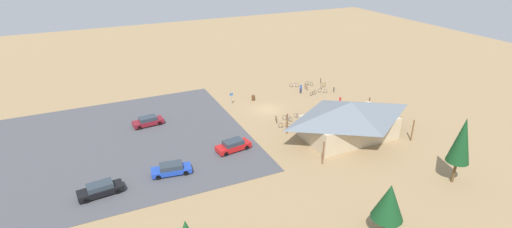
{
  "coord_description": "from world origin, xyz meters",
  "views": [
    {
      "loc": [
        26.27,
        52.16,
        25.56
      ],
      "look_at": [
        3.57,
        3.23,
        1.2
      ],
      "focal_mm": 27.18,
      "sensor_mm": 36.0,
      "label": 1
    }
  ],
  "objects_px": {
    "bicycle_purple_near_porch": "(298,116)",
    "bike_pavilion": "(350,118)",
    "bicycle_blue_front_row": "(287,118)",
    "car_black_front_row": "(100,189)",
    "car_red_mid_lot": "(233,145)",
    "bicycle_silver_by_bin": "(323,91)",
    "visitor_crossing_yard": "(340,101)",
    "bicycle_white_yard_left": "(321,81)",
    "lot_sign": "(231,97)",
    "bicycle_green_trailside": "(309,84)",
    "trash_bin": "(253,98)",
    "pine_west": "(389,202)",
    "bicycle_teal_mid_cluster": "(334,90)",
    "bicycle_yellow_yard_front": "(276,120)",
    "car_blue_inner_stall": "(171,169)",
    "bicycle_white_back_row": "(294,85)",
    "bicycle_orange_lone_west": "(284,125)",
    "bicycle_black_edge_north": "(313,93)",
    "bicycle_yellow_lone_east": "(323,86)",
    "bicycle_red_edge_south": "(306,87)",
    "car_maroon_aisle_side": "(148,121)",
    "visitor_near_lot": "(301,88)",
    "pine_east": "(462,141)"
  },
  "relations": [
    {
      "from": "trash_bin",
      "to": "bicycle_white_back_row",
      "type": "height_order",
      "value": "trash_bin"
    },
    {
      "from": "bicycle_red_edge_south",
      "to": "visitor_crossing_yard",
      "type": "xyz_separation_m",
      "value": [
        -0.92,
        9.18,
        0.57
      ]
    },
    {
      "from": "bicycle_white_back_row",
      "to": "bicycle_blue_front_row",
      "type": "distance_m",
      "value": 15.2
    },
    {
      "from": "bicycle_silver_by_bin",
      "to": "bicycle_orange_lone_west",
      "type": "bearing_deg",
      "value": 36.3
    },
    {
      "from": "bicycle_white_back_row",
      "to": "bicycle_orange_lone_west",
      "type": "distance_m",
      "value": 17.68
    },
    {
      "from": "bicycle_teal_mid_cluster",
      "to": "visitor_crossing_yard",
      "type": "height_order",
      "value": "visitor_crossing_yard"
    },
    {
      "from": "bicycle_purple_near_porch",
      "to": "bicycle_white_yard_left",
      "type": "distance_m",
      "value": 17.52
    },
    {
      "from": "bicycle_silver_by_bin",
      "to": "visitor_crossing_yard",
      "type": "distance_m",
      "value": 6.47
    },
    {
      "from": "bicycle_green_trailside",
      "to": "car_black_front_row",
      "type": "relative_size",
      "value": 0.29
    },
    {
      "from": "lot_sign",
      "to": "bicycle_yellow_lone_east",
      "type": "relative_size",
      "value": 1.33
    },
    {
      "from": "bicycle_teal_mid_cluster",
      "to": "car_maroon_aisle_side",
      "type": "relative_size",
      "value": 0.32
    },
    {
      "from": "bicycle_blue_front_row",
      "to": "car_red_mid_lot",
      "type": "xyz_separation_m",
      "value": [
        11.01,
        5.07,
        0.38
      ]
    },
    {
      "from": "bicycle_yellow_lone_east",
      "to": "car_black_front_row",
      "type": "xyz_separation_m",
      "value": [
        41.04,
        18.09,
        0.37
      ]
    },
    {
      "from": "bike_pavilion",
      "to": "bicycle_red_edge_south",
      "type": "relative_size",
      "value": 8.94
    },
    {
      "from": "bicycle_white_back_row",
      "to": "bicycle_purple_near_porch",
      "type": "bearing_deg",
      "value": 62.51
    },
    {
      "from": "bicycle_black_edge_north",
      "to": "car_black_front_row",
      "type": "distance_m",
      "value": 40.44
    },
    {
      "from": "bicycle_black_edge_north",
      "to": "bicycle_yellow_yard_front",
      "type": "relative_size",
      "value": 1.02
    },
    {
      "from": "bicycle_red_edge_south",
      "to": "bicycle_teal_mid_cluster",
      "type": "bearing_deg",
      "value": 140.83
    },
    {
      "from": "pine_west",
      "to": "bicycle_yellow_lone_east",
      "type": "height_order",
      "value": "pine_west"
    },
    {
      "from": "lot_sign",
      "to": "bicycle_white_back_row",
      "type": "relative_size",
      "value": 1.41
    },
    {
      "from": "trash_bin",
      "to": "pine_west",
      "type": "height_order",
      "value": "pine_west"
    },
    {
      "from": "bicycle_orange_lone_west",
      "to": "visitor_near_lot",
      "type": "bearing_deg",
      "value": -130.29
    },
    {
      "from": "trash_bin",
      "to": "bicycle_black_edge_north",
      "type": "bearing_deg",
      "value": 168.22
    },
    {
      "from": "bicycle_red_edge_south",
      "to": "car_black_front_row",
      "type": "relative_size",
      "value": 0.34
    },
    {
      "from": "trash_bin",
      "to": "bicycle_blue_front_row",
      "type": "bearing_deg",
      "value": 97.57
    },
    {
      "from": "bicycle_red_edge_south",
      "to": "bicycle_orange_lone_west",
      "type": "distance_m",
      "value": 17.05
    },
    {
      "from": "bicycle_purple_near_porch",
      "to": "visitor_crossing_yard",
      "type": "relative_size",
      "value": 0.86
    },
    {
      "from": "bike_pavilion",
      "to": "car_blue_inner_stall",
      "type": "height_order",
      "value": "bike_pavilion"
    },
    {
      "from": "trash_bin",
      "to": "bicycle_teal_mid_cluster",
      "type": "bearing_deg",
      "value": 171.04
    },
    {
      "from": "lot_sign",
      "to": "bicycle_green_trailside",
      "type": "bearing_deg",
      "value": -171.39
    },
    {
      "from": "pine_east",
      "to": "bicycle_silver_by_bin",
      "type": "xyz_separation_m",
      "value": [
        -2.47,
        -30.28,
        -5.03
      ]
    },
    {
      "from": "bicycle_blue_front_row",
      "to": "bicycle_white_yard_left",
      "type": "bearing_deg",
      "value": -139.08
    },
    {
      "from": "bicycle_green_trailside",
      "to": "bicycle_orange_lone_west",
      "type": "xyz_separation_m",
      "value": [
        13.13,
        14.05,
        -0.0
      ]
    },
    {
      "from": "car_red_mid_lot",
      "to": "visitor_near_lot",
      "type": "distance_m",
      "value": 23.87
    },
    {
      "from": "bicycle_teal_mid_cluster",
      "to": "bicycle_yellow_yard_front",
      "type": "xyz_separation_m",
      "value": [
        15.63,
        7.05,
        0.01
      ]
    },
    {
      "from": "bicycle_green_trailside",
      "to": "bicycle_teal_mid_cluster",
      "type": "relative_size",
      "value": 0.97
    },
    {
      "from": "bicycle_black_edge_north",
      "to": "car_blue_inner_stall",
      "type": "distance_m",
      "value": 32.81
    },
    {
      "from": "bike_pavilion",
      "to": "car_red_mid_lot",
      "type": "xyz_separation_m",
      "value": [
        16.16,
        -3.22,
        -2.24
      ]
    },
    {
      "from": "lot_sign",
      "to": "bicycle_teal_mid_cluster",
      "type": "relative_size",
      "value": 1.52
    },
    {
      "from": "bicycle_purple_near_porch",
      "to": "bike_pavilion",
      "type": "bearing_deg",
      "value": 110.85
    },
    {
      "from": "bicycle_white_yard_left",
      "to": "visitor_near_lot",
      "type": "height_order",
      "value": "visitor_near_lot"
    },
    {
      "from": "bicycle_green_trailside",
      "to": "bicycle_black_edge_north",
      "type": "distance_m",
      "value": 5.01
    },
    {
      "from": "bicycle_green_trailside",
      "to": "bicycle_red_edge_south",
      "type": "distance_m",
      "value": 2.19
    },
    {
      "from": "bicycle_red_edge_south",
      "to": "bicycle_teal_mid_cluster",
      "type": "relative_size",
      "value": 1.16
    },
    {
      "from": "bicycle_white_back_row",
      "to": "bicycle_orange_lone_west",
      "type": "height_order",
      "value": "bicycle_orange_lone_west"
    },
    {
      "from": "car_maroon_aisle_side",
      "to": "visitor_near_lot",
      "type": "height_order",
      "value": "visitor_near_lot"
    },
    {
      "from": "pine_west",
      "to": "bicycle_teal_mid_cluster",
      "type": "distance_m",
      "value": 38.0
    },
    {
      "from": "bicycle_green_trailside",
      "to": "bicycle_silver_by_bin",
      "type": "height_order",
      "value": "bicycle_green_trailside"
    },
    {
      "from": "bicycle_blue_front_row",
      "to": "car_black_front_row",
      "type": "bearing_deg",
      "value": 16.23
    },
    {
      "from": "pine_west",
      "to": "bicycle_purple_near_porch",
      "type": "distance_m",
      "value": 26.9
    }
  ]
}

